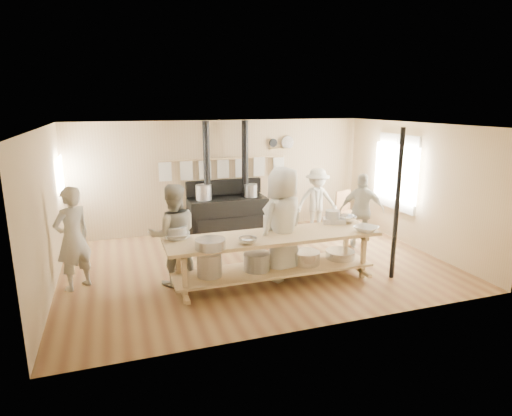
{
  "coord_description": "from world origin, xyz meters",
  "views": [
    {
      "loc": [
        -2.45,
        -7.23,
        2.98
      ],
      "look_at": [
        0.06,
        0.2,
        1.05
      ],
      "focal_mm": 30.0,
      "sensor_mm": 36.0,
      "label": 1
    }
  ],
  "objects_px": {
    "stove": "(227,212)",
    "roasting_pan": "(334,221)",
    "cook_left": "(174,235)",
    "prep_table": "(273,254)",
    "chair": "(348,220)",
    "cook_center": "(283,224)",
    "cook_far_left": "(73,238)",
    "cook_right": "(362,211)",
    "cook_by_window": "(317,201)"
  },
  "relations": [
    {
      "from": "stove",
      "to": "cook_left",
      "type": "distance_m",
      "value": 2.98
    },
    {
      "from": "stove",
      "to": "chair",
      "type": "relative_size",
      "value": 2.67
    },
    {
      "from": "cook_left",
      "to": "cook_right",
      "type": "height_order",
      "value": "cook_left"
    },
    {
      "from": "prep_table",
      "to": "cook_right",
      "type": "distance_m",
      "value": 2.71
    },
    {
      "from": "cook_center",
      "to": "prep_table",
      "type": "bearing_deg",
      "value": 6.92
    },
    {
      "from": "cook_by_window",
      "to": "cook_left",
      "type": "bearing_deg",
      "value": -144.48
    },
    {
      "from": "prep_table",
      "to": "cook_by_window",
      "type": "bearing_deg",
      "value": 49.86
    },
    {
      "from": "cook_far_left",
      "to": "chair",
      "type": "height_order",
      "value": "cook_far_left"
    },
    {
      "from": "prep_table",
      "to": "cook_by_window",
      "type": "height_order",
      "value": "cook_by_window"
    },
    {
      "from": "stove",
      "to": "roasting_pan",
      "type": "height_order",
      "value": "stove"
    },
    {
      "from": "cook_center",
      "to": "cook_by_window",
      "type": "bearing_deg",
      "value": -156.66
    },
    {
      "from": "prep_table",
      "to": "chair",
      "type": "bearing_deg",
      "value": 38.99
    },
    {
      "from": "cook_by_window",
      "to": "roasting_pan",
      "type": "xyz_separation_m",
      "value": [
        -0.66,
        -2.01,
        0.12
      ]
    },
    {
      "from": "cook_left",
      "to": "roasting_pan",
      "type": "bearing_deg",
      "value": 178.07
    },
    {
      "from": "prep_table",
      "to": "cook_far_left",
      "type": "xyz_separation_m",
      "value": [
        -3.14,
        0.84,
        0.34
      ]
    },
    {
      "from": "stove",
      "to": "cook_right",
      "type": "relative_size",
      "value": 1.65
    },
    {
      "from": "stove",
      "to": "cook_by_window",
      "type": "distance_m",
      "value": 2.1
    },
    {
      "from": "roasting_pan",
      "to": "cook_right",
      "type": "bearing_deg",
      "value": 36.87
    },
    {
      "from": "stove",
      "to": "cook_far_left",
      "type": "distance_m",
      "value": 3.84
    },
    {
      "from": "cook_right",
      "to": "chair",
      "type": "bearing_deg",
      "value": -82.13
    },
    {
      "from": "stove",
      "to": "cook_center",
      "type": "relative_size",
      "value": 1.33
    },
    {
      "from": "prep_table",
      "to": "chair",
      "type": "height_order",
      "value": "chair"
    },
    {
      "from": "prep_table",
      "to": "cook_far_left",
      "type": "relative_size",
      "value": 2.1
    },
    {
      "from": "chair",
      "to": "cook_center",
      "type": "bearing_deg",
      "value": -156.95
    },
    {
      "from": "cook_far_left",
      "to": "roasting_pan",
      "type": "bearing_deg",
      "value": 136.28
    },
    {
      "from": "stove",
      "to": "chair",
      "type": "height_order",
      "value": "stove"
    },
    {
      "from": "cook_left",
      "to": "roasting_pan",
      "type": "xyz_separation_m",
      "value": [
        2.88,
        -0.18,
        0.04
      ]
    },
    {
      "from": "cook_center",
      "to": "roasting_pan",
      "type": "relative_size",
      "value": 4.89
    },
    {
      "from": "prep_table",
      "to": "cook_by_window",
      "type": "relative_size",
      "value": 2.34
    },
    {
      "from": "cook_by_window",
      "to": "roasting_pan",
      "type": "relative_size",
      "value": 3.85
    },
    {
      "from": "cook_left",
      "to": "cook_center",
      "type": "bearing_deg",
      "value": 170.75
    },
    {
      "from": "cook_center",
      "to": "cook_by_window",
      "type": "relative_size",
      "value": 1.27
    },
    {
      "from": "stove",
      "to": "cook_left",
      "type": "xyz_separation_m",
      "value": [
        -1.58,
        -2.5,
        0.34
      ]
    },
    {
      "from": "prep_table",
      "to": "roasting_pan",
      "type": "xyz_separation_m",
      "value": [
        1.31,
        0.33,
        0.37
      ]
    },
    {
      "from": "cook_left",
      "to": "cook_far_left",
      "type": "bearing_deg",
      "value": -10.08
    },
    {
      "from": "cook_far_left",
      "to": "cook_center",
      "type": "relative_size",
      "value": 0.87
    },
    {
      "from": "chair",
      "to": "stove",
      "type": "bearing_deg",
      "value": 147.2
    },
    {
      "from": "prep_table",
      "to": "roasting_pan",
      "type": "relative_size",
      "value": 8.99
    },
    {
      "from": "prep_table",
      "to": "cook_by_window",
      "type": "distance_m",
      "value": 3.07
    },
    {
      "from": "prep_table",
      "to": "roasting_pan",
      "type": "height_order",
      "value": "roasting_pan"
    },
    {
      "from": "cook_far_left",
      "to": "prep_table",
      "type": "bearing_deg",
      "value": 127.84
    },
    {
      "from": "cook_left",
      "to": "prep_table",
      "type": "bearing_deg",
      "value": 163.64
    },
    {
      "from": "cook_center",
      "to": "chair",
      "type": "bearing_deg",
      "value": -168.69
    },
    {
      "from": "cook_left",
      "to": "chair",
      "type": "xyz_separation_m",
      "value": [
        4.3,
        1.7,
        -0.57
      ]
    },
    {
      "from": "stove",
      "to": "roasting_pan",
      "type": "xyz_separation_m",
      "value": [
        1.31,
        -2.69,
        0.37
      ]
    },
    {
      "from": "cook_center",
      "to": "cook_by_window",
      "type": "height_order",
      "value": "cook_center"
    },
    {
      "from": "cook_left",
      "to": "roasting_pan",
      "type": "relative_size",
      "value": 4.28
    },
    {
      "from": "cook_far_left",
      "to": "cook_right",
      "type": "xyz_separation_m",
      "value": [
        5.57,
        0.33,
        -0.07
      ]
    },
    {
      "from": "cook_center",
      "to": "cook_left",
      "type": "bearing_deg",
      "value": -39.0
    },
    {
      "from": "chair",
      "to": "roasting_pan",
      "type": "xyz_separation_m",
      "value": [
        -1.42,
        -1.88,
        0.61
      ]
    }
  ]
}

